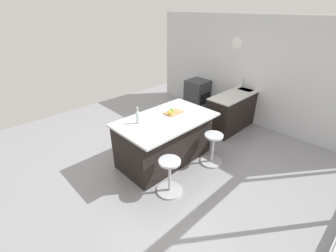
{
  "coord_description": "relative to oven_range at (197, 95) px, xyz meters",
  "views": [
    {
      "loc": [
        2.71,
        2.81,
        2.84
      ],
      "look_at": [
        0.02,
        0.03,
        0.8
      ],
      "focal_mm": 24.61,
      "sensor_mm": 36.0,
      "label": 1
    }
  ],
  "objects": [
    {
      "name": "ground_plane",
      "position": [
        2.52,
        1.33,
        -0.44
      ],
      "size": [
        7.72,
        7.72,
        0.0
      ],
      "primitive_type": "plane",
      "color": "gray"
    },
    {
      "name": "interior_partition_left",
      "position": [
        -0.35,
        1.33,
        0.9
      ],
      "size": [
        0.15,
        5.94,
        2.67
      ],
      "color": "silver",
      "rests_on": "ground_plane"
    },
    {
      "name": "sink_cabinet",
      "position": [
        -0.0,
        1.43,
        0.02
      ],
      "size": [
        2.17,
        0.6,
        1.19
      ],
      "color": "black",
      "rests_on": "ground_plane"
    },
    {
      "name": "oven_range",
      "position": [
        0.0,
        0.0,
        0.0
      ],
      "size": [
        0.6,
        0.61,
        0.88
      ],
      "color": "#38383D",
      "rests_on": "ground_plane"
    },
    {
      "name": "kitchen_island",
      "position": [
        2.55,
        1.26,
        0.04
      ],
      "size": [
        1.89,
        1.15,
        0.94
      ],
      "color": "black",
      "rests_on": "ground_plane"
    },
    {
      "name": "stool_by_window",
      "position": [
        1.95,
        2.01,
        -0.13
      ],
      "size": [
        0.44,
        0.44,
        0.64
      ],
      "color": "#B7B7BC",
      "rests_on": "ground_plane"
    },
    {
      "name": "stool_middle",
      "position": [
        3.14,
        2.01,
        -0.13
      ],
      "size": [
        0.44,
        0.44,
        0.64
      ],
      "color": "#B7B7BC",
      "rests_on": "ground_plane"
    },
    {
      "name": "cutting_board",
      "position": [
        2.27,
        1.22,
        0.52
      ],
      "size": [
        0.36,
        0.24,
        0.02
      ],
      "primitive_type": "cube",
      "color": "tan",
      "rests_on": "kitchen_island"
    },
    {
      "name": "apple_yellow",
      "position": [
        2.4,
        1.26,
        0.57
      ],
      "size": [
        0.08,
        0.08,
        0.08
      ],
      "primitive_type": "sphere",
      "color": "gold",
      "rests_on": "cutting_board"
    },
    {
      "name": "apple_green",
      "position": [
        2.29,
        1.19,
        0.56
      ],
      "size": [
        0.08,
        0.08,
        0.08
      ],
      "primitive_type": "sphere",
      "color": "#609E2D",
      "rests_on": "cutting_board"
    },
    {
      "name": "water_bottle",
      "position": [
        3.04,
        1.09,
        0.63
      ],
      "size": [
        0.06,
        0.06,
        0.31
      ],
      "color": "silver",
      "rests_on": "kitchen_island"
    }
  ]
}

